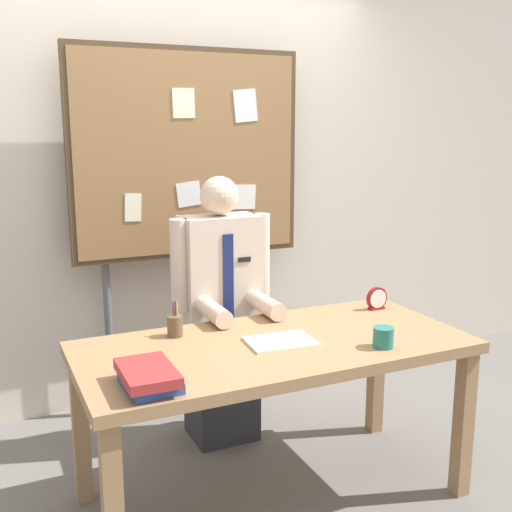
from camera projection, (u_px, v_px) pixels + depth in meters
The scene contains 10 objects.
ground_plane at pixel (273, 496), 2.88m from camera, with size 12.00×12.00×0.00m, color slate.
back_wall at pixel (178, 182), 3.79m from camera, with size 6.40×0.08×2.70m, color beige.
desk at pixel (274, 361), 2.75m from camera, with size 1.72×0.80×0.75m.
person at pixel (221, 320), 3.31m from camera, with size 0.55×0.56×1.43m.
bulletin_board at pixel (188, 159), 3.58m from camera, with size 1.37×0.09×2.12m.
book_stack at pixel (149, 377), 2.24m from camera, with size 0.20×0.29×0.08m.
open_notebook at pixel (280, 342), 2.72m from camera, with size 0.29×0.21×0.01m, color #F4EFCC.
desk_clock at pixel (377, 299), 3.20m from camera, with size 0.12×0.04×0.12m.
coffee_mug at pixel (383, 337), 2.66m from camera, with size 0.09×0.09×0.09m, color #267266.
pen_holder at pixel (175, 326), 2.79m from camera, with size 0.07×0.07×0.16m.
Camera 1 is at (-1.16, -2.32, 1.69)m, focal length 43.58 mm.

